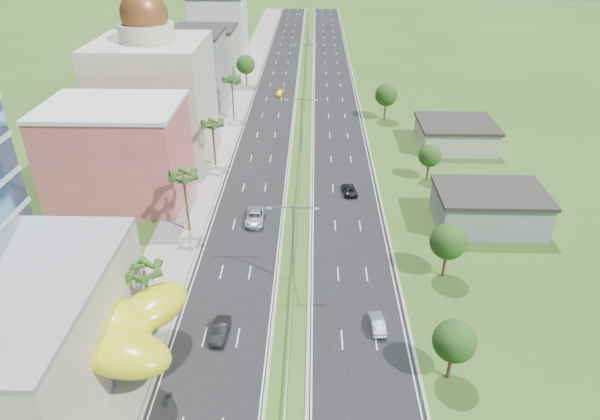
{
  "coord_description": "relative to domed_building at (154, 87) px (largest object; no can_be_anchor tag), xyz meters",
  "views": [
    {
      "loc": [
        2.25,
        -43.61,
        40.78
      ],
      "look_at": [
        0.68,
        16.18,
        7.0
      ],
      "focal_mm": 32.0,
      "sensor_mm": 36.0,
      "label": 1
    }
  ],
  "objects": [
    {
      "name": "palm_tree_b",
      "position": [
        12.5,
        -53.0,
        -4.29
      ],
      "size": [
        3.6,
        3.6,
        8.1
      ],
      "color": "#47301C",
      "rests_on": "ground"
    },
    {
      "name": "car_silver_mid_left",
      "position": [
        21.79,
        -30.24,
        -10.5
      ],
      "size": [
        2.7,
        5.85,
        1.63
      ],
      "primitive_type": "imported",
      "rotation": [
        0.0,
        0.0,
        -0.0
      ],
      "color": "#A6A9AE",
      "rests_on": "road_left"
    },
    {
      "name": "palm_tree_c",
      "position": [
        12.5,
        -33.0,
        -2.85
      ],
      "size": [
        3.6,
        3.6,
        9.6
      ],
      "color": "#47301C",
      "rests_on": "ground"
    },
    {
      "name": "midrise_white",
      "position": [
        1.0,
        70.0,
        -2.35
      ],
      "size": [
        16.0,
        15.0,
        18.0
      ],
      "primitive_type": "cube",
      "color": "silver",
      "rests_on": "ground"
    },
    {
      "name": "palm_tree_d",
      "position": [
        12.5,
        -10.0,
        -3.81
      ],
      "size": [
        3.6,
        3.6,
        8.6
      ],
      "color": "#47301C",
      "rests_on": "ground"
    },
    {
      "name": "midrise_beige",
      "position": [
        1.0,
        47.0,
        -4.85
      ],
      "size": [
        16.0,
        15.0,
        13.0
      ],
      "primitive_type": "cube",
      "color": "#A39C86",
      "rests_on": "ground"
    },
    {
      "name": "streetlight_median_d",
      "position": [
        28.0,
        40.0,
        -4.61
      ],
      "size": [
        6.04,
        0.25,
        11.0
      ],
      "color": "gray",
      "rests_on": "ground"
    },
    {
      "name": "streetlight_median_b",
      "position": [
        28.0,
        -45.0,
        -4.61
      ],
      "size": [
        6.04,
        0.25,
        11.0
      ],
      "color": "gray",
      "rests_on": "ground"
    },
    {
      "name": "leafy_tree_rb",
      "position": [
        47.0,
        -43.0,
        -6.18
      ],
      "size": [
        4.55,
        4.55,
        7.47
      ],
      "color": "#47301C",
      "rests_on": "ground"
    },
    {
      "name": "lime_canopy",
      "position": [
        8.0,
        -59.0,
        -6.36
      ],
      "size": [
        18.0,
        15.0,
        7.4
      ],
      "color": "#C6C813",
      "rests_on": "ground"
    },
    {
      "name": "road_right",
      "position": [
        35.5,
        35.0,
        -11.33
      ],
      "size": [
        11.0,
        260.0,
        0.04
      ],
      "primitive_type": "cube",
      "color": "black",
      "rests_on": "ground"
    },
    {
      "name": "shed_far",
      "position": [
        58.0,
        -0.0,
        -9.15
      ],
      "size": [
        14.0,
        12.0,
        4.4
      ],
      "primitive_type": "cube",
      "color": "#A39C86",
      "rests_on": "ground"
    },
    {
      "name": "pink_shophouse",
      "position": [
        0.0,
        -23.0,
        -3.85
      ],
      "size": [
        20.0,
        15.0,
        15.0
      ],
      "primitive_type": "cube",
      "color": "#B9524C",
      "rests_on": "ground"
    },
    {
      "name": "leafy_tree_lfar",
      "position": [
        12.5,
        40.0,
        -5.78
      ],
      "size": [
        4.9,
        4.9,
        8.05
      ],
      "color": "#47301C",
      "rests_on": "ground"
    },
    {
      "name": "palm_tree_e",
      "position": [
        12.5,
        15.0,
        -3.05
      ],
      "size": [
        3.6,
        3.6,
        9.4
      ],
      "color": "#47301C",
      "rests_on": "ground"
    },
    {
      "name": "leafy_tree_rc",
      "position": [
        50.0,
        -15.0,
        -6.98
      ],
      "size": [
        3.85,
        3.85,
        6.33
      ],
      "color": "#47301C",
      "rests_on": "ground"
    },
    {
      "name": "leafy_tree_ra",
      "position": [
        44.0,
        -60.0,
        -6.58
      ],
      "size": [
        4.2,
        4.2,
        6.9
      ],
      "color": "#47301C",
      "rests_on": "ground"
    },
    {
      "name": "shed_near",
      "position": [
        56.0,
        -30.0,
        -8.85
      ],
      "size": [
        15.0,
        10.0,
        5.0
      ],
      "primitive_type": "cube",
      "color": "gray",
      "rests_on": "ground"
    },
    {
      "name": "midrise_grey",
      "position": [
        1.0,
        25.0,
        -3.35
      ],
      "size": [
        16.0,
        15.0,
        16.0
      ],
      "primitive_type": "cube",
      "color": "gray",
      "rests_on": "ground"
    },
    {
      "name": "domed_building",
      "position": [
        0.0,
        0.0,
        0.0
      ],
      "size": [
        20.0,
        20.0,
        28.7
      ],
      "color": "beige",
      "rests_on": "ground"
    },
    {
      "name": "ground",
      "position": [
        28.0,
        -55.0,
        -11.35
      ],
      "size": [
        500.0,
        500.0,
        0.0
      ],
      "primitive_type": "plane",
      "color": "#2D5119",
      "rests_on": "ground"
    },
    {
      "name": "sidewalk_left",
      "position": [
        11.0,
        35.0,
        -11.29
      ],
      "size": [
        7.0,
        260.0,
        0.12
      ],
      "primitive_type": "cube",
      "color": "gray",
      "rests_on": "ground"
    },
    {
      "name": "streetlight_median_e",
      "position": [
        28.0,
        85.0,
        -4.61
      ],
      "size": [
        6.04,
        0.25,
        11.0
      ],
      "color": "gray",
      "rests_on": "ground"
    },
    {
      "name": "car_silver_right",
      "position": [
        37.61,
        -53.04,
        -10.63
      ],
      "size": [
        1.75,
        4.27,
        1.38
      ],
      "primitive_type": "imported",
      "rotation": [
        0.0,
        0.0,
        3.21
      ],
      "color": "#A8A9B0",
      "rests_on": "road_right"
    },
    {
      "name": "car_yellow_far_left",
      "position": [
        21.74,
        31.91,
        -10.68
      ],
      "size": [
        2.39,
        4.61,
        1.28
      ],
      "primitive_type": "imported",
      "rotation": [
        0.0,
        0.0,
        -0.14
      ],
      "color": "yellow",
      "rests_on": "road_left"
    },
    {
      "name": "car_dark_far_right",
      "position": [
        36.3,
        -20.58,
        -10.67
      ],
      "size": [
        2.67,
        4.86,
        1.29
      ],
      "primitive_type": "imported",
      "rotation": [
        0.0,
        0.0,
        3.26
      ],
      "color": "black",
      "rests_on": "road_right"
    },
    {
      "name": "road_left",
      "position": [
        20.5,
        35.0,
        -11.33
      ],
      "size": [
        11.0,
        260.0,
        0.04
      ],
      "primitive_type": "cube",
      "color": "black",
      "rests_on": "ground"
    },
    {
      "name": "leafy_tree_rd",
      "position": [
        46.0,
        15.0,
        -5.78
      ],
      "size": [
        4.9,
        4.9,
        8.05
      ],
      "color": "#47301C",
      "rests_on": "ground"
    },
    {
      "name": "motorcycle",
      "position": [
        16.93,
        -63.79,
        -10.75
      ],
      "size": [
        0.72,
        1.81,
        1.12
      ],
      "primitive_type": "imported",
      "rotation": [
        0.0,
        0.0,
        -0.11
      ],
      "color": "black",
      "rests_on": "road_left"
    },
    {
      "name": "streetlight_median_c",
      "position": [
        28.0,
        -5.0,
        -4.61
      ],
      "size": [
        6.04,
        0.25,
        11.0
      ],
      "color": "gray",
      "rests_on": "ground"
    },
    {
      "name": "car_dark_left",
      "position": [
        20.41,
        -54.71,
        -10.57
      ],
      "size": [
        1.81,
        4.57,
        1.48
      ],
      "primitive_type": "imported",
      "rotation": [
        0.0,
        0.0,
        -0.05
      ],
      "color": "black",
      "rests_on": "road_left"
    },
    {
      "name": "median_guardrail",
      "position": [
        28.0,
        16.99,
        -10.74
      ],
      "size": [
        0.1,
        216.06,
        0.76
      ],
      "color": "gray",
      "rests_on": "ground"
    }
  ]
}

